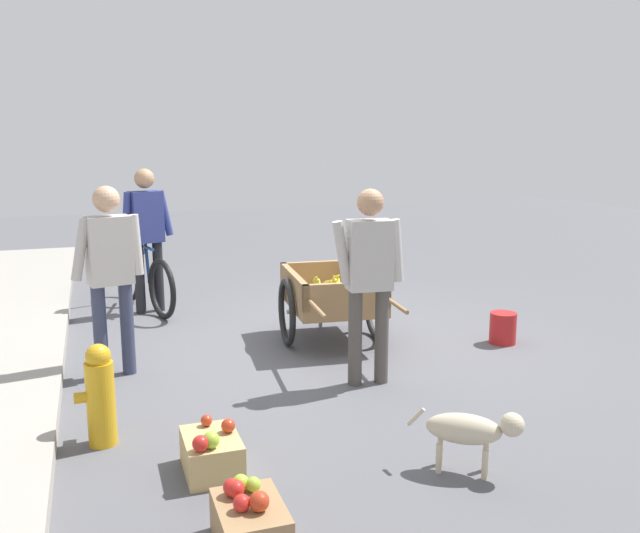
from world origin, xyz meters
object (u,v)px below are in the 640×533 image
(mixed_fruit_crate, at_px, (212,453))
(dog, at_px, (471,430))
(fruit_cart, at_px, (333,297))
(fire_hydrant, at_px, (100,395))
(cyclist_person, at_px, (147,228))
(vendor_person, at_px, (369,270))
(bicycle, at_px, (144,279))
(apple_crate, at_px, (250,522))
(bystander_person, at_px, (110,265))
(plastic_bucket, at_px, (503,328))

(mixed_fruit_crate, bearing_deg, dog, -108.98)
(fruit_cart, height_order, fire_hydrant, fruit_cart)
(fruit_cart, height_order, cyclist_person, cyclist_person)
(vendor_person, xyz_separation_m, bicycle, (2.99, 1.50, -0.57))
(bicycle, bearing_deg, cyclist_person, -162.96)
(apple_crate, bearing_deg, bicycle, 1.33)
(fruit_cart, xyz_separation_m, apple_crate, (-2.98, 1.50, -0.31))
(bicycle, height_order, bystander_person, bystander_person)
(fruit_cart, bearing_deg, cyclist_person, 42.59)
(cyclist_person, distance_m, apple_crate, 4.75)
(cyclist_person, distance_m, mixed_fruit_crate, 3.98)
(dog, bearing_deg, fire_hydrant, 61.83)
(fruit_cart, relative_size, dog, 3.00)
(bicycle, relative_size, cyclist_person, 1.00)
(dog, height_order, bystander_person, bystander_person)
(dog, relative_size, apple_crate, 1.30)
(cyclist_person, distance_m, plastic_bucket, 3.91)
(fruit_cart, xyz_separation_m, cyclist_person, (1.70, 1.56, 0.52))
(fruit_cart, xyz_separation_m, bystander_person, (-0.31, 2.01, 0.49))
(dog, distance_m, plastic_bucket, 2.67)
(vendor_person, height_order, bystander_person, bystander_person)
(fire_hydrant, bearing_deg, mixed_fruit_crate, -134.77)
(fire_hydrant, bearing_deg, fruit_cart, -53.41)
(fire_hydrant, xyz_separation_m, bystander_person, (1.28, -0.13, 0.60))
(vendor_person, xyz_separation_m, dog, (-1.54, 0.00, -0.66))
(fruit_cart, xyz_separation_m, plastic_bucket, (-0.57, -1.52, -0.29))
(cyclist_person, distance_m, fire_hydrant, 3.40)
(fire_hydrant, distance_m, plastic_bucket, 3.81)
(dog, relative_size, bystander_person, 0.36)
(fruit_cart, relative_size, fire_hydrant, 2.56)
(plastic_bucket, height_order, apple_crate, apple_crate)
(bystander_person, bearing_deg, bicycle, -10.63)
(vendor_person, relative_size, dog, 2.73)
(cyclist_person, relative_size, mixed_fruit_crate, 3.64)
(vendor_person, height_order, fire_hydrant, vendor_person)
(bystander_person, bearing_deg, vendor_person, -113.59)
(dog, bearing_deg, apple_crate, 102.00)
(plastic_bucket, bearing_deg, dog, 142.29)
(fruit_cart, relative_size, plastic_bucket, 5.73)
(cyclist_person, bearing_deg, bystander_person, 167.40)
(apple_crate, distance_m, bystander_person, 2.83)
(fruit_cart, height_order, plastic_bucket, fruit_cart)
(apple_crate, bearing_deg, fire_hydrant, 25.15)
(fruit_cart, distance_m, bystander_person, 2.09)
(bicycle, bearing_deg, fruit_cart, -138.95)
(vendor_person, height_order, cyclist_person, cyclist_person)
(cyclist_person, xyz_separation_m, plastic_bucket, (-2.27, -3.08, -0.81))
(apple_crate, relative_size, bystander_person, 0.28)
(vendor_person, height_order, apple_crate, vendor_person)
(fire_hydrant, relative_size, mixed_fruit_crate, 1.52)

